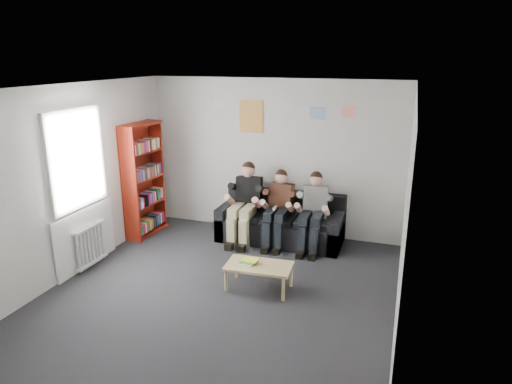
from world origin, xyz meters
TOP-DOWN VIEW (x-y plane):
  - room_shell at (0.00, 0.00)m, footprint 5.00×5.00m
  - sofa at (0.27, 2.10)m, footprint 2.09×0.85m
  - bookshelf at (-2.07, 1.65)m, footprint 0.30×0.89m
  - coffee_table at (0.45, 0.36)m, footprint 0.89×0.49m
  - game_cases at (0.30, 0.34)m, footprint 0.25×0.22m
  - person_left at (-0.31, 1.91)m, footprint 0.42×0.91m
  - person_middle at (0.27, 1.91)m, footprint 0.38×0.82m
  - person_right at (0.85, 1.91)m, footprint 0.39×0.83m
  - radiator at (-2.15, 0.20)m, footprint 0.10×0.64m
  - window at (-2.22, 0.20)m, footprint 0.05×1.30m
  - poster_large at (-0.40, 2.49)m, footprint 0.42×0.01m
  - poster_blue at (0.75, 2.49)m, footprint 0.25×0.01m
  - poster_pink at (1.25, 2.49)m, footprint 0.22×0.01m
  - poster_sign at (-1.00, 2.49)m, footprint 0.20×0.01m

SIDE VIEW (x-z plane):
  - sofa at x=0.27m, z-range -0.11..0.69m
  - coffee_table at x=0.45m, z-range 0.13..0.49m
  - radiator at x=-2.15m, z-range 0.05..0.65m
  - game_cases at x=0.30m, z-range 0.35..0.40m
  - person_middle at x=0.27m, z-range 0.00..1.25m
  - person_right at x=0.85m, z-range 0.00..1.27m
  - person_left at x=-0.31m, z-range -0.01..1.33m
  - bookshelf at x=-2.07m, z-range 0.00..1.98m
  - window at x=-2.22m, z-range -0.15..2.21m
  - room_shell at x=0.00m, z-range -1.15..3.85m
  - poster_large at x=-0.40m, z-range 1.77..2.32m
  - poster_blue at x=0.75m, z-range 2.05..2.25m
  - poster_pink at x=1.25m, z-range 2.11..2.29m
  - poster_sign at x=-1.00m, z-range 2.18..2.32m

